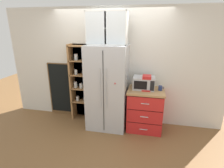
{
  "coord_description": "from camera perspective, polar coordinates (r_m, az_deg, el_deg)",
  "views": [
    {
      "loc": [
        0.85,
        -3.46,
        2.15
      ],
      "look_at": [
        0.1,
        0.02,
        0.99
      ],
      "focal_mm": 28.52,
      "sensor_mm": 36.0,
      "label": 1
    }
  ],
  "objects": [
    {
      "name": "microwave",
      "position": [
        3.74,
        10.14,
        0.34
      ],
      "size": [
        0.44,
        0.33,
        0.26
      ],
      "color": "#B7BABF",
      "rests_on": "counter_cabinet"
    },
    {
      "name": "coffee_maker",
      "position": [
        3.69,
        11.03,
        0.46
      ],
      "size": [
        0.17,
        0.2,
        0.31
      ],
      "color": "red",
      "rests_on": "counter_cabinet"
    },
    {
      "name": "wall_back_cream",
      "position": [
        4.04,
        -0.25,
        5.58
      ],
      "size": [
        4.93,
        0.1,
        2.55
      ],
      "primitive_type": "cube",
      "color": "silver",
      "rests_on": "ground"
    },
    {
      "name": "ground_plane",
      "position": [
        4.16,
        -1.44,
        -13.06
      ],
      "size": [
        10.62,
        10.62,
        0.0
      ],
      "primitive_type": "plane",
      "color": "brown"
    },
    {
      "name": "mug_cream",
      "position": [
        3.69,
        10.94,
        -1.33
      ],
      "size": [
        0.11,
        0.07,
        0.1
      ],
      "color": "silver",
      "rests_on": "counter_cabinet"
    },
    {
      "name": "counter_cabinet",
      "position": [
        3.91,
        10.5,
        -8.02
      ],
      "size": [
        0.75,
        0.61,
        0.9
      ],
      "color": "red",
      "rests_on": "ground"
    },
    {
      "name": "bottle_green",
      "position": [
        3.75,
        11.02,
        0.13
      ],
      "size": [
        0.06,
        0.06,
        0.27
      ],
      "color": "#285B33",
      "rests_on": "counter_cabinet"
    },
    {
      "name": "mug_navy",
      "position": [
        3.76,
        15.24,
        -1.27
      ],
      "size": [
        0.12,
        0.08,
        0.1
      ],
      "color": "navy",
      "rests_on": "counter_cabinet"
    },
    {
      "name": "pantry_shelf_column",
      "position": [
        4.23,
        -9.75,
        0.94
      ],
      "size": [
        0.51,
        0.28,
        1.78
      ],
      "color": "brown",
      "rests_on": "ground"
    },
    {
      "name": "upper_cabinet",
      "position": [
        3.62,
        -1.46,
        17.42
      ],
      "size": [
        0.79,
        0.32,
        0.63
      ],
      "color": "silver",
      "rests_on": "refrigerator"
    },
    {
      "name": "chalkboard_menu",
      "position": [
        4.58,
        -16.08,
        -1.61
      ],
      "size": [
        0.6,
        0.04,
        1.31
      ],
      "color": "brown",
      "rests_on": "ground"
    },
    {
      "name": "refrigerator",
      "position": [
        3.79,
        -1.48,
        -1.19
      ],
      "size": [
        0.83,
        0.68,
        1.8
      ],
      "color": "#B7BABF",
      "rests_on": "ground"
    }
  ]
}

